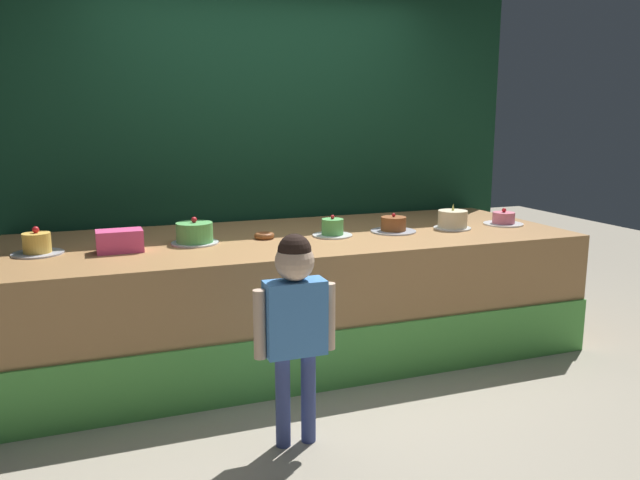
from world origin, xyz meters
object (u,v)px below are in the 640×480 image
object	(u,v)px
cake_center_right	(393,226)
cake_far_right	(503,219)
pink_box	(120,241)
cake_left	(195,234)
cake_far_left	(37,245)
child_figure	(295,311)
cake_right	(453,220)
donut	(264,236)
cake_center_left	(332,229)

from	to	relation	value
cake_center_right	cake_far_right	world-z (taller)	cake_center_right
pink_box	cake_left	world-z (taller)	cake_left
cake_left	cake_far_left	bearing A→B (deg)	179.58
child_figure	cake_far_right	bearing A→B (deg)	28.66
child_figure	pink_box	distance (m)	1.30
child_figure	cake_far_left	size ratio (longest dim) A/B	3.67
child_figure	cake_right	distance (m)	1.84
donut	cake_far_right	size ratio (longest dim) A/B	0.46
cake_left	cake_center_left	distance (m)	0.89
cake_center_right	cake_right	distance (m)	0.45
cake_center_left	cake_center_right	bearing A→B (deg)	-0.50
pink_box	cake_left	xyz separation A→B (m)	(0.45, 0.09, -0.00)
donut	cake_center_left	size ratio (longest dim) A/B	0.50
cake_far_left	pink_box	bearing A→B (deg)	-11.92
pink_box	donut	bearing A→B (deg)	6.01
cake_left	cake_right	world-z (taller)	cake_right
cake_far_right	pink_box	bearing A→B (deg)	-179.77
child_figure	cake_center_right	world-z (taller)	child_figure
child_figure	cake_far_right	world-z (taller)	child_figure
cake_center_right	pink_box	bearing A→B (deg)	-179.30
pink_box	cake_center_left	distance (m)	1.34
donut	cake_center_left	world-z (taller)	cake_center_left
pink_box	cake_center_right	bearing A→B (deg)	0.70
donut	cake_center_left	xyz separation A→B (m)	(0.45, -0.07, 0.03)
cake_far_left	cake_center_left	xyz separation A→B (m)	(1.79, -0.07, -0.00)
pink_box	cake_far_right	size ratio (longest dim) A/B	0.90
donut	cake_far_left	distance (m)	1.34
child_figure	cake_right	bearing A→B (deg)	34.76
cake_center_left	cake_far_right	size ratio (longest dim) A/B	0.92
child_figure	cake_left	bearing A→B (deg)	103.74
cake_center_left	cake_far_right	world-z (taller)	cake_center_left
child_figure	cake_center_right	xyz separation A→B (m)	(1.06, 1.08, 0.17)
cake_far_left	cake_center_left	size ratio (longest dim) A/B	1.08
child_figure	cake_center_left	bearing A→B (deg)	60.46
donut	pink_box	bearing A→B (deg)	-173.99
pink_box	cake_far_left	bearing A→B (deg)	168.08
child_figure	cake_left	world-z (taller)	child_figure
child_figure	cake_center_left	xyz separation A→B (m)	(0.61, 1.08, 0.17)
cake_left	cake_center_left	xyz separation A→B (m)	(0.89, -0.06, -0.01)
donut	cake_far_left	world-z (taller)	cake_far_left
pink_box	cake_far_right	distance (m)	2.68
pink_box	cake_center_left	world-z (taller)	cake_center_left
donut	cake_right	xyz separation A→B (m)	(1.34, -0.11, 0.04)
pink_box	cake_center_left	size ratio (longest dim) A/B	0.98
donut	cake_left	xyz separation A→B (m)	(-0.45, -0.01, 0.04)
pink_box	cake_far_left	world-z (taller)	cake_far_left
cake_left	cake_far_right	world-z (taller)	cake_left
donut	cake_left	distance (m)	0.45
cake_far_left	cake_far_right	world-z (taller)	cake_far_left
donut	cake_left	bearing A→B (deg)	-179.19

